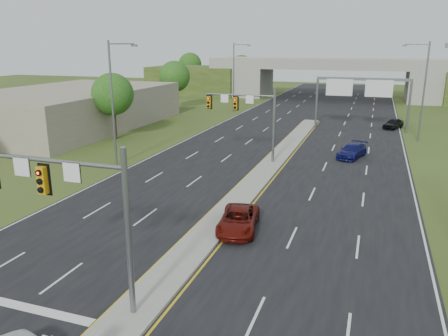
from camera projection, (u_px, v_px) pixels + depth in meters
name	position (u px, v px, depth m)	size (l,w,h in m)	color
ground	(134.00, 315.00, 17.68)	(240.00, 240.00, 0.00)	#364719
road	(292.00, 142.00, 49.52)	(24.00, 160.00, 0.02)	black
median	(267.00, 168.00, 38.58)	(2.00, 54.00, 0.16)	gray
lane_markings	(275.00, 153.00, 44.17)	(23.72, 160.00, 0.01)	gold
signal_mast_near	(75.00, 200.00, 17.05)	(6.62, 0.60, 7.00)	slate
signal_mast_far	(250.00, 112.00, 39.79)	(6.62, 0.60, 7.00)	slate
sign_gantry	(361.00, 89.00, 55.03)	(11.58, 0.44, 6.67)	slate
overpass	(333.00, 81.00, 89.50)	(80.00, 14.00, 8.10)	gray
lightpole_l_mid	(114.00, 98.00, 38.41)	(2.85, 0.25, 11.00)	slate
lightpole_l_far	(235.00, 74.00, 70.25)	(2.85, 0.25, 11.00)	slate
lightpole_r_far	(422.00, 87.00, 48.24)	(2.85, 0.25, 11.00)	slate
tree_l_near	(113.00, 94.00, 49.87)	(4.80, 4.80, 7.60)	#382316
tree_l_mid	(175.00, 77.00, 73.78)	(5.20, 5.20, 8.12)	#382316
tree_back_a	(190.00, 64.00, 113.58)	(6.00, 6.00, 8.85)	#382316
tree_back_b	(241.00, 66.00, 109.27)	(5.60, 5.60, 8.32)	#382316
commercial_building	(70.00, 108.00, 58.29)	(18.00, 30.00, 5.00)	gray
car_far_a	(238.00, 220.00, 25.64)	(2.14, 4.63, 1.29)	#590E08
car_far_b	(352.00, 151.00, 42.41)	(1.83, 4.51, 1.31)	#0D104E
car_far_c	(393.00, 124.00, 57.30)	(1.55, 3.86, 1.31)	black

